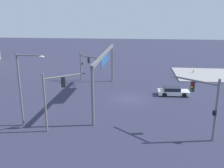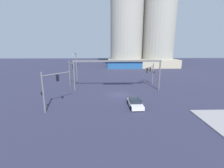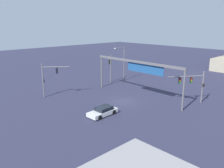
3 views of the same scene
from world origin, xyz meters
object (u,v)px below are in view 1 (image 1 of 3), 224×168
object	(u,v)px
fire_hydrant_on_curb	(193,71)
sedan_car_approaching	(173,91)
traffic_signal_cross_street	(87,62)
traffic_signal_near_corner	(54,92)
traffic_signal_opposite_side	(207,100)
streetlamp_curved_arm	(23,84)

from	to	relation	value
fire_hydrant_on_curb	sedan_car_approaching	bearing A→B (deg)	158.29
traffic_signal_cross_street	fire_hydrant_on_curb	xyz separation A→B (m)	(8.24, -19.29, -2.89)
traffic_signal_near_corner	fire_hydrant_on_curb	bearing A→B (deg)	15.16
traffic_signal_opposite_side	streetlamp_curved_arm	world-z (taller)	streetlamp_curved_arm
traffic_signal_cross_street	traffic_signal_near_corner	bearing A→B (deg)	-53.59
traffic_signal_cross_street	fire_hydrant_on_curb	bearing A→B (deg)	57.46
traffic_signal_opposite_side	sedan_car_approaching	distance (m)	12.96
traffic_signal_opposite_side	traffic_signal_cross_street	xyz separation A→B (m)	(18.48, 14.87, -0.34)
traffic_signal_opposite_side	fire_hydrant_on_curb	size ratio (longest dim) A/B	8.16
streetlamp_curved_arm	sedan_car_approaching	distance (m)	20.47
fire_hydrant_on_curb	traffic_signal_opposite_side	bearing A→B (deg)	170.60
streetlamp_curved_arm	sedan_car_approaching	size ratio (longest dim) A/B	1.70
streetlamp_curved_arm	fire_hydrant_on_curb	size ratio (longest dim) A/B	10.52
traffic_signal_cross_street	streetlamp_curved_arm	bearing A→B (deg)	-63.95
traffic_signal_near_corner	traffic_signal_opposite_side	size ratio (longest dim) A/B	1.01
sedan_car_approaching	traffic_signal_cross_street	bearing A→B (deg)	154.27
fire_hydrant_on_curb	traffic_signal_cross_street	bearing A→B (deg)	113.14
traffic_signal_near_corner	streetlamp_curved_arm	bearing A→B (deg)	131.21
traffic_signal_near_corner	traffic_signal_opposite_side	bearing A→B (deg)	-40.35
traffic_signal_near_corner	traffic_signal_cross_street	bearing A→B (deg)	52.25
streetlamp_curved_arm	fire_hydrant_on_curb	world-z (taller)	streetlamp_curved_arm
streetlamp_curved_arm	traffic_signal_opposite_side	bearing A→B (deg)	1.95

